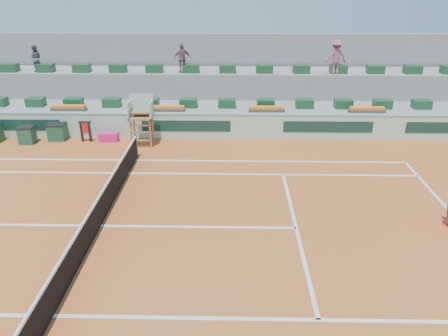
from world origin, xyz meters
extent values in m
plane|color=#AA5020|center=(0.00, 0.00, 0.00)|extent=(90.00, 90.00, 0.00)
cube|color=gray|center=(0.00, 10.70, 0.60)|extent=(36.00, 4.00, 1.20)
cube|color=gray|center=(0.00, 12.30, 1.30)|extent=(36.00, 2.40, 2.60)
cube|color=gray|center=(0.00, 13.90, 2.20)|extent=(36.00, 0.40, 4.40)
cube|color=#E11D78|center=(-1.79, 7.87, 0.21)|extent=(0.94, 0.42, 0.42)
imported|color=#545462|center=(-6.51, 11.76, 3.32)|extent=(0.84, 0.75, 1.43)
imported|color=#754E5F|center=(1.56, 11.62, 3.38)|extent=(0.99, 0.64, 1.56)
imported|color=#9E4F62|center=(9.76, 11.49, 3.50)|extent=(1.28, 0.91, 1.81)
cube|color=white|center=(0.00, 5.49, 0.01)|extent=(23.77, 0.12, 0.01)
cube|color=white|center=(0.00, -4.12, 0.01)|extent=(23.77, 0.12, 0.01)
cube|color=white|center=(0.00, 4.12, 0.01)|extent=(23.77, 0.12, 0.01)
cube|color=white|center=(6.40, 0.00, 0.01)|extent=(0.12, 8.23, 0.01)
cube|color=white|center=(0.00, 0.00, 0.01)|extent=(12.80, 0.12, 0.01)
cube|color=black|center=(0.00, 0.00, 0.46)|extent=(0.03, 11.87, 0.92)
cube|color=white|center=(0.00, 0.00, 0.95)|extent=(0.06, 11.87, 0.07)
cylinder|color=#204C36|center=(0.00, 5.94, 0.55)|extent=(0.10, 0.10, 1.10)
cube|color=#A5D0BE|center=(0.00, 8.50, 0.60)|extent=(36.00, 0.30, 1.20)
cube|color=gray|center=(0.00, 8.50, 1.23)|extent=(36.00, 0.34, 0.06)
cube|color=#13342B|center=(-6.50, 8.34, 0.65)|extent=(4.40, 0.02, 0.56)
cube|color=#13342B|center=(2.00, 8.34, 0.65)|extent=(4.40, 0.02, 0.56)
cube|color=#13342B|center=(9.00, 8.34, 0.65)|extent=(4.40, 0.02, 0.56)
cube|color=brown|center=(-0.45, 7.05, 0.68)|extent=(0.08, 0.08, 1.35)
cube|color=brown|center=(0.45, 7.05, 0.68)|extent=(0.08, 0.08, 1.35)
cube|color=brown|center=(-0.45, 7.75, 0.68)|extent=(0.08, 0.08, 1.35)
cube|color=brown|center=(0.45, 7.75, 0.68)|extent=(0.08, 0.08, 1.35)
cube|color=brown|center=(0.00, 7.40, 1.39)|extent=(1.10, 0.90, 0.08)
cube|color=#A5D0BE|center=(0.00, 7.78, 1.90)|extent=(1.10, 0.08, 1.00)
cube|color=#A5D0BE|center=(-0.52, 7.40, 1.75)|extent=(0.06, 0.90, 0.80)
cube|color=#A5D0BE|center=(0.52, 7.40, 1.75)|extent=(0.06, 0.90, 0.80)
cube|color=brown|center=(0.00, 7.50, 1.63)|extent=(0.80, 0.60, 0.08)
cube|color=brown|center=(0.00, 7.05, 0.35)|extent=(0.90, 0.08, 0.06)
cube|color=brown|center=(0.00, 7.05, 0.75)|extent=(0.90, 0.08, 0.06)
cube|color=brown|center=(0.00, 7.05, 1.10)|extent=(0.90, 0.08, 0.06)
cube|color=#174625|center=(-6.00, 9.80, 1.42)|extent=(0.90, 0.60, 0.44)
cube|color=#174625|center=(-4.00, 9.80, 1.42)|extent=(0.90, 0.60, 0.44)
cube|color=#174625|center=(-2.00, 9.80, 1.42)|extent=(0.90, 0.60, 0.44)
cube|color=#174625|center=(0.00, 9.80, 1.42)|extent=(0.90, 0.60, 0.44)
cube|color=#174625|center=(2.00, 9.80, 1.42)|extent=(0.90, 0.60, 0.44)
cube|color=#174625|center=(4.00, 9.80, 1.42)|extent=(0.90, 0.60, 0.44)
cube|color=#174625|center=(6.00, 9.80, 1.42)|extent=(0.90, 0.60, 0.44)
cube|color=#174625|center=(8.00, 9.80, 1.42)|extent=(0.90, 0.60, 0.44)
cube|color=#174625|center=(10.00, 9.80, 1.42)|extent=(0.90, 0.60, 0.44)
cube|color=#174625|center=(12.00, 9.80, 1.42)|extent=(0.90, 0.60, 0.44)
cube|color=#174625|center=(14.00, 9.80, 1.42)|extent=(0.90, 0.60, 0.44)
cube|color=#174625|center=(-8.00, 11.70, 2.82)|extent=(0.90, 0.60, 0.44)
cube|color=#174625|center=(-6.00, 11.70, 2.82)|extent=(0.90, 0.60, 0.44)
cube|color=#174625|center=(-4.00, 11.70, 2.82)|extent=(0.90, 0.60, 0.44)
cube|color=#174625|center=(-2.00, 11.70, 2.82)|extent=(0.90, 0.60, 0.44)
cube|color=#174625|center=(0.00, 11.70, 2.82)|extent=(0.90, 0.60, 0.44)
cube|color=#174625|center=(2.00, 11.70, 2.82)|extent=(0.90, 0.60, 0.44)
cube|color=#174625|center=(4.00, 11.70, 2.82)|extent=(0.90, 0.60, 0.44)
cube|color=#174625|center=(6.00, 11.70, 2.82)|extent=(0.90, 0.60, 0.44)
cube|color=#174625|center=(8.00, 11.70, 2.82)|extent=(0.90, 0.60, 0.44)
cube|color=#174625|center=(10.00, 11.70, 2.82)|extent=(0.90, 0.60, 0.44)
cube|color=#174625|center=(12.00, 11.70, 2.82)|extent=(0.90, 0.60, 0.44)
cube|color=#174625|center=(14.00, 11.70, 2.82)|extent=(0.90, 0.60, 0.44)
cube|color=#454545|center=(-4.00, 9.00, 1.28)|extent=(1.80, 0.36, 0.16)
cube|color=orange|center=(-4.00, 9.00, 1.42)|extent=(1.70, 0.32, 0.12)
cube|color=#454545|center=(1.00, 9.00, 1.28)|extent=(1.80, 0.36, 0.16)
cube|color=orange|center=(1.00, 9.00, 1.42)|extent=(1.70, 0.32, 0.12)
cube|color=#454545|center=(6.00, 9.00, 1.28)|extent=(1.80, 0.36, 0.16)
cube|color=orange|center=(6.00, 9.00, 1.42)|extent=(1.70, 0.32, 0.12)
cube|color=#454545|center=(11.00, 9.00, 1.28)|extent=(1.80, 0.36, 0.16)
cube|color=orange|center=(11.00, 9.00, 1.42)|extent=(1.70, 0.32, 0.12)
cube|color=#184831|center=(-4.35, 8.02, 0.40)|extent=(0.80, 0.69, 0.80)
cube|color=black|center=(-4.35, 8.02, 0.82)|extent=(0.85, 0.73, 0.04)
cube|color=#184831|center=(-5.65, 7.51, 0.40)|extent=(0.70, 0.60, 0.80)
cube|color=black|center=(-5.65, 7.51, 0.82)|extent=(0.74, 0.64, 0.04)
cube|color=black|center=(-3.06, 7.80, 0.50)|extent=(0.10, 0.10, 1.00)
cube|color=black|center=(-2.66, 7.80, 0.50)|extent=(0.10, 0.10, 1.00)
cube|color=black|center=(-2.86, 7.80, 1.00)|extent=(0.62, 0.08, 0.06)
cube|color=red|center=(-2.86, 7.78, 0.70)|extent=(0.46, 0.04, 0.56)
camera|label=1|loc=(4.31, -12.18, 7.58)|focal=35.00mm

